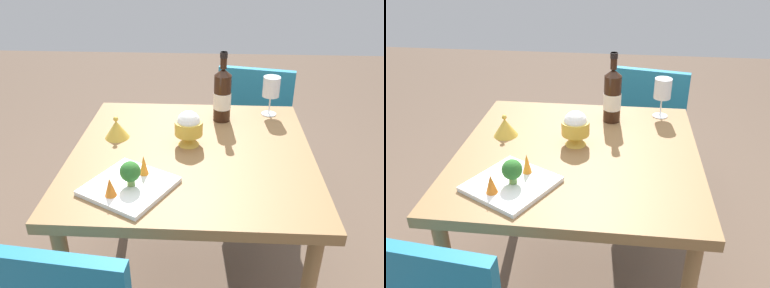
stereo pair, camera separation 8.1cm
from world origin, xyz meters
TOP-DOWN VIEW (x-y plane):
  - ground_plane at (0.00, 0.00)m, footprint 8.00×8.00m
  - dining_table at (0.00, 0.00)m, footprint 0.92×0.92m
  - chair_near_window at (-0.77, 0.32)m, footprint 0.47×0.47m
  - wine_bottle at (-0.29, 0.12)m, footprint 0.08×0.08m
  - wine_glass at (-0.36, 0.33)m, footprint 0.08×0.08m
  - rice_bowl at (-0.05, -0.02)m, footprint 0.11×0.11m
  - rice_bowl_lid at (-0.10, -0.31)m, footprint 0.10×0.10m
  - serving_plate at (0.26, -0.19)m, footprint 0.34×0.34m
  - broccoli_floret at (0.27, -0.18)m, footprint 0.07×0.07m
  - carrot_garnish_left at (0.20, -0.15)m, footprint 0.03×0.03m
  - carrot_garnish_right at (0.33, -0.24)m, footprint 0.04×0.04m

SIDE VIEW (x-z plane):
  - ground_plane at x=0.00m, z-range 0.00..0.00m
  - chair_near_window at x=-0.77m, z-range 0.10..0.95m
  - dining_table at x=0.00m, z-range 0.29..1.03m
  - serving_plate at x=0.26m, z-range 0.74..0.76m
  - rice_bowl_lid at x=-0.10m, z-range 0.73..0.82m
  - carrot_garnish_right at x=0.33m, z-range 0.76..0.82m
  - carrot_garnish_left at x=0.20m, z-range 0.76..0.83m
  - broccoli_floret at x=0.27m, z-range 0.76..0.85m
  - rice_bowl at x=-0.05m, z-range 0.74..0.88m
  - wine_bottle at x=-0.29m, z-range 0.71..1.01m
  - wine_glass at x=-0.36m, z-range 0.78..0.96m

